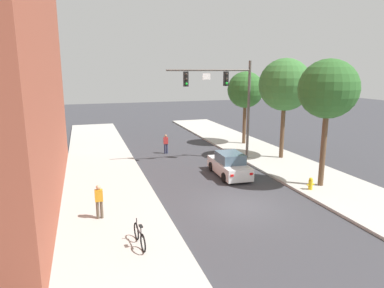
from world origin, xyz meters
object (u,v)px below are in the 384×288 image
at_px(fire_hydrant, 311,184).
at_px(street_tree_third, 245,90).
at_px(traffic_signal_mast, 227,92).
at_px(street_tree_second, 285,85).
at_px(street_tree_nearest, 328,90).
at_px(pedestrian_sidewalk_left_walker, 99,200).
at_px(pedestrian_crossing_road, 166,143).
at_px(car_lead_white, 229,165).
at_px(bicycle_leaning, 140,236).

xyz_separation_m(fire_hydrant, street_tree_third, (2.06, 12.91, 4.65)).
bearing_deg(street_tree_third, traffic_signal_mast, -128.76).
relative_size(fire_hydrant, street_tree_second, 0.09).
bearing_deg(street_tree_second, street_tree_nearest, -101.98).
bearing_deg(pedestrian_sidewalk_left_walker, fire_hydrant, 1.78).
distance_m(fire_hydrant, street_tree_nearest, 5.49).
bearing_deg(traffic_signal_mast, fire_hydrant, -75.82).
height_order(pedestrian_crossing_road, street_tree_second, street_tree_second).
height_order(fire_hydrant, street_tree_nearest, street_tree_nearest).
relative_size(street_tree_nearest, street_tree_second, 0.97).
bearing_deg(pedestrian_crossing_road, street_tree_second, -29.14).
bearing_deg(car_lead_white, street_tree_second, 25.67).
bearing_deg(street_tree_third, pedestrian_crossing_road, -171.32).
bearing_deg(street_tree_third, street_tree_nearest, -94.57).
xyz_separation_m(traffic_signal_mast, pedestrian_crossing_road, (-3.84, 3.84, -4.43)).
distance_m(pedestrian_crossing_road, street_tree_second, 10.70).
distance_m(pedestrian_sidewalk_left_walker, bicycle_leaning, 3.43).
bearing_deg(street_tree_third, car_lead_white, -121.67).
height_order(bicycle_leaning, fire_hydrant, bicycle_leaning).
bearing_deg(pedestrian_sidewalk_left_walker, street_tree_second, 27.43).
distance_m(car_lead_white, street_tree_second, 8.13).
distance_m(street_tree_nearest, street_tree_third, 12.50).
relative_size(pedestrian_sidewalk_left_walker, street_tree_second, 0.21).
relative_size(car_lead_white, pedestrian_crossing_road, 2.62).
bearing_deg(car_lead_white, street_tree_third, 58.33).
relative_size(car_lead_white, fire_hydrant, 5.97).
height_order(car_lead_white, street_tree_second, street_tree_second).
height_order(street_tree_nearest, street_tree_second, street_tree_second).
bearing_deg(fire_hydrant, street_tree_second, 70.78).
distance_m(bicycle_leaning, fire_hydrant, 11.08).
relative_size(pedestrian_crossing_road, street_tree_third, 0.24).
bearing_deg(street_tree_second, pedestrian_sidewalk_left_walker, -152.57).
height_order(car_lead_white, pedestrian_sidewalk_left_walker, pedestrian_sidewalk_left_walker).
bearing_deg(pedestrian_crossing_road, bicycle_leaning, -107.17).
bearing_deg(pedestrian_sidewalk_left_walker, car_lead_white, 28.55).
xyz_separation_m(car_lead_white, street_tree_third, (5.28, 8.57, 4.43)).
bearing_deg(traffic_signal_mast, bicycle_leaning, -126.94).
distance_m(street_tree_second, street_tree_third, 5.88).
height_order(car_lead_white, street_tree_third, street_tree_third).
xyz_separation_m(car_lead_white, fire_hydrant, (3.23, -4.34, -0.22)).
relative_size(street_tree_nearest, street_tree_third, 1.11).
relative_size(car_lead_white, street_tree_nearest, 0.58).
relative_size(car_lead_white, pedestrian_sidewalk_left_walker, 2.62).
relative_size(car_lead_white, street_tree_second, 0.56).
xyz_separation_m(car_lead_white, street_tree_second, (5.69, 2.74, 5.12)).
bearing_deg(car_lead_white, fire_hydrant, -53.39).
bearing_deg(fire_hydrant, pedestrian_sidewalk_left_walker, -178.22).
xyz_separation_m(bicycle_leaning, street_tree_third, (12.58, 16.38, 4.61)).
bearing_deg(pedestrian_crossing_road, street_tree_nearest, -58.47).
height_order(pedestrian_crossing_road, bicycle_leaning, pedestrian_crossing_road).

